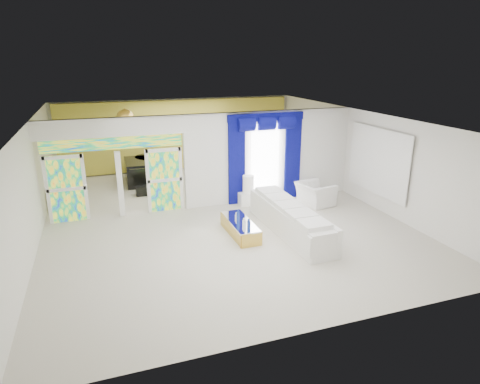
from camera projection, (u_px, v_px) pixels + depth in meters
name	position (u px, v px, depth m)	size (l,w,h in m)	color
floor	(218.00, 215.00, 12.76)	(12.00, 12.00, 0.00)	#B7AF9E
dividing_wall	(271.00, 156.00, 13.86)	(5.70, 0.18, 3.00)	white
dividing_header	(112.00, 127.00, 11.92)	(4.30, 0.18, 0.55)	white
stained_panel_left	(67.00, 189.00, 12.02)	(0.95, 0.04, 2.00)	#994C3F
stained_panel_right	(165.00, 180.00, 12.90)	(0.95, 0.04, 2.00)	#994C3F
stained_transom	(113.00, 143.00, 12.07)	(4.00, 0.05, 0.35)	#994C3F
window_pane	(265.00, 158.00, 13.71)	(1.00, 0.02, 2.30)	white
blue_drape_left	(237.00, 163.00, 13.39)	(0.55, 0.10, 2.80)	#030848
blue_drape_right	(293.00, 158.00, 14.01)	(0.55, 0.10, 2.80)	#030848
blue_pelmet	(266.00, 117.00, 13.26)	(2.60, 0.12, 0.25)	#030848
wall_mirror	(378.00, 161.00, 12.92)	(0.04, 2.70, 1.90)	white
gold_curtains	(179.00, 135.00, 17.59)	(9.70, 0.12, 2.90)	gold
white_sofa	(290.00, 220.00, 11.43)	(0.82, 3.81, 0.73)	white
coffee_table	(240.00, 228.00, 11.33)	(0.58, 1.73, 0.38)	gold
console_table	(257.00, 198.00, 13.76)	(1.21, 0.38, 0.40)	white
table_lamp	(248.00, 184.00, 13.52)	(0.36, 0.36, 0.58)	white
armchair	(315.00, 194.00, 13.62)	(1.11, 0.97, 0.72)	white
grand_piano	(144.00, 171.00, 16.02)	(1.33, 1.74, 0.88)	black
piano_bench	(149.00, 190.00, 14.67)	(0.95, 0.37, 0.32)	black
tv_console	(59.00, 198.00, 13.24)	(0.51, 0.46, 0.74)	#A58752
chandelier	(125.00, 118.00, 14.27)	(0.60, 0.60, 0.60)	gold
decanters	(242.00, 221.00, 11.07)	(0.15, 0.94, 0.27)	silver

